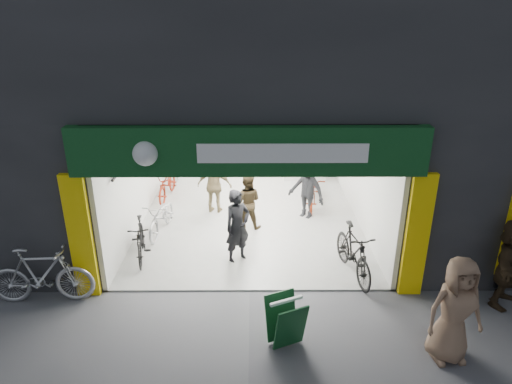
{
  "coord_description": "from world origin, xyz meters",
  "views": [
    {
      "loc": [
        0.09,
        -7.86,
        5.47
      ],
      "look_at": [
        0.14,
        1.5,
        1.59
      ],
      "focal_mm": 32.0,
      "sensor_mm": 36.0,
      "label": 1
    }
  ],
  "objects_px": {
    "bike_left_front": "(162,217)",
    "bike_right_front": "(353,252)",
    "parked_bike": "(41,275)",
    "sandwich_board": "(286,320)",
    "pedestrian_near": "(455,310)"
  },
  "relations": [
    {
      "from": "bike_left_front",
      "to": "pedestrian_near",
      "type": "distance_m",
      "value": 7.17
    },
    {
      "from": "bike_left_front",
      "to": "parked_bike",
      "type": "relative_size",
      "value": 0.87
    },
    {
      "from": "parked_bike",
      "to": "pedestrian_near",
      "type": "distance_m",
      "value": 7.51
    },
    {
      "from": "parked_bike",
      "to": "sandwich_board",
      "type": "relative_size",
      "value": 2.28
    },
    {
      "from": "bike_left_front",
      "to": "bike_right_front",
      "type": "height_order",
      "value": "bike_right_front"
    },
    {
      "from": "bike_right_front",
      "to": "sandwich_board",
      "type": "bearing_deg",
      "value": -136.84
    },
    {
      "from": "pedestrian_near",
      "to": "bike_right_front",
      "type": "bearing_deg",
      "value": 107.56
    },
    {
      "from": "bike_left_front",
      "to": "bike_right_front",
      "type": "distance_m",
      "value": 4.9
    },
    {
      "from": "pedestrian_near",
      "to": "sandwich_board",
      "type": "xyz_separation_m",
      "value": [
        -2.67,
        0.35,
        -0.46
      ]
    },
    {
      "from": "bike_left_front",
      "to": "pedestrian_near",
      "type": "xyz_separation_m",
      "value": [
        5.55,
        -4.5,
        0.48
      ]
    },
    {
      "from": "parked_bike",
      "to": "pedestrian_near",
      "type": "height_order",
      "value": "pedestrian_near"
    },
    {
      "from": "bike_right_front",
      "to": "pedestrian_near",
      "type": "xyz_separation_m",
      "value": [
        1.09,
        -2.49,
        0.37
      ]
    },
    {
      "from": "bike_right_front",
      "to": "sandwich_board",
      "type": "height_order",
      "value": "bike_right_front"
    },
    {
      "from": "bike_right_front",
      "to": "parked_bike",
      "type": "bearing_deg",
      "value": 177.87
    },
    {
      "from": "bike_right_front",
      "to": "pedestrian_near",
      "type": "distance_m",
      "value": 2.74
    }
  ]
}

